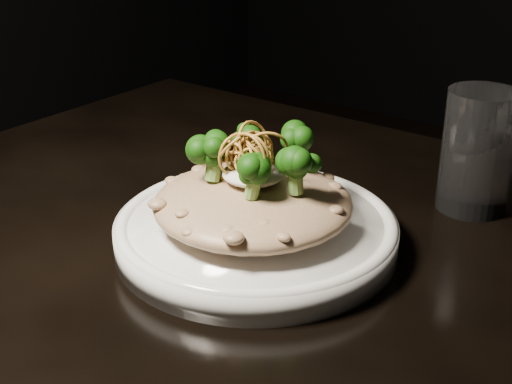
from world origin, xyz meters
TOP-DOWN VIEW (x-y plane):
  - table at (0.00, 0.00)m, footprint 1.10×0.80m
  - plate at (-0.10, 0.03)m, footprint 0.26×0.26m
  - risotto at (-0.09, 0.03)m, footprint 0.18×0.18m
  - broccoli at (-0.10, 0.04)m, footprint 0.12×0.12m
  - cheese at (-0.10, 0.03)m, footprint 0.05×0.05m
  - shallots at (-0.10, 0.03)m, footprint 0.05×0.05m
  - drinking_glass at (0.03, 0.23)m, footprint 0.08×0.08m

SIDE VIEW (x-z plane):
  - table at x=0.00m, z-range 0.29..1.04m
  - plate at x=-0.10m, z-range 0.75..0.78m
  - risotto at x=-0.09m, z-range 0.78..0.82m
  - drinking_glass at x=0.03m, z-range 0.75..0.87m
  - cheese at x=-0.10m, z-range 0.82..0.83m
  - broccoli at x=-0.10m, z-range 0.82..0.86m
  - shallots at x=-0.10m, z-range 0.83..0.86m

